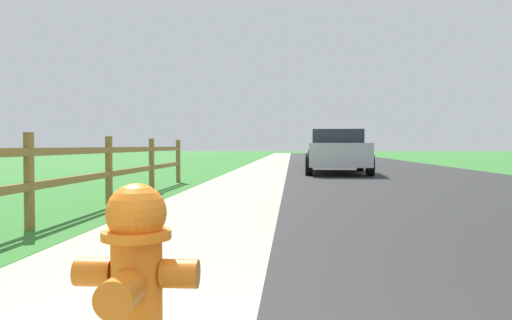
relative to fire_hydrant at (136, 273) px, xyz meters
name	(u,v)px	position (x,y,z in m)	size (l,w,h in m)	color
ground_plane	(289,164)	(0.45, 23.96, -0.40)	(120.00, 120.00, 0.00)	#34752E
road_asphalt	(353,162)	(3.95, 25.96, -0.40)	(7.00, 66.00, 0.01)	#282828
curb_concrete	(235,162)	(-2.55, 25.96, -0.40)	(6.00, 66.00, 0.01)	#A4B08E
grass_verge	(208,162)	(-4.05, 25.96, -0.40)	(5.00, 66.00, 0.00)	#34752E
fire_hydrant	(136,273)	(0.00, 0.00, 0.00)	(0.51, 0.44, 0.77)	orange
rail_fence	(76,169)	(-2.21, 4.45, 0.22)	(0.11, 12.03, 1.07)	brown
parked_suv_silver	(337,151)	(2.12, 15.11, 0.33)	(2.19, 4.86, 1.46)	#B7BABF
parked_car_black	(331,148)	(2.47, 22.41, 0.42)	(2.07, 4.91, 1.62)	black
parked_car_white	(326,147)	(2.91, 32.51, 0.41)	(2.02, 5.01, 1.61)	white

